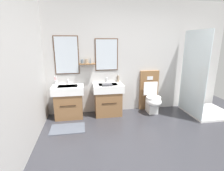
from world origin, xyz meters
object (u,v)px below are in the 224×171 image
toothbrush_cup (56,82)px  shower_tray (202,98)px  toilet (151,97)px  soap_dispenser (118,79)px  vanity_sink_right (108,99)px  folded_hand_towel (107,85)px  vanity_sink_left (69,101)px

toothbrush_cup → shower_tray: size_ratio=0.11×
toilet → toothbrush_cup: size_ratio=4.85×
soap_dispenser → shower_tray: shower_tray is taller
vanity_sink_right → folded_hand_towel: 0.40m
vanity_sink_right → toothbrush_cup: (-1.17, 0.16, 0.41)m
vanity_sink_left → soap_dispenser: size_ratio=3.78×
soap_dispenser → shower_tray: 2.05m
vanity_sink_left → folded_hand_towel: size_ratio=3.39×
toothbrush_cup → folded_hand_towel: toothbrush_cup is taller
vanity_sink_right → shower_tray: size_ratio=0.38×
toothbrush_cup → vanity_sink_right: bearing=-7.8°
toilet → folded_hand_towel: bearing=-172.8°
soap_dispenser → folded_hand_towel: 0.45m
toothbrush_cup → soap_dispenser: size_ratio=1.05×
folded_hand_towel → vanity_sink_left: bearing=170.8°
vanity_sink_left → vanity_sink_right: same height
vanity_sink_right → soap_dispenser: bearing=31.8°
folded_hand_towel → shower_tray: shower_tray is taller
vanity_sink_left → toilet: bearing=0.0°
soap_dispenser → folded_hand_towel: soap_dispenser is taller
toilet → vanity_sink_right: bearing=-180.0°
toothbrush_cup → shower_tray: 3.45m
soap_dispenser → vanity_sink_left: bearing=-171.7°
toilet → toothbrush_cup: toilet is taller
toothbrush_cup → folded_hand_towel: bearing=-14.9°
vanity_sink_left → soap_dispenser: (1.18, 0.17, 0.44)m
folded_hand_towel → toothbrush_cup: bearing=165.1°
vanity_sink_right → toilet: (1.07, 0.00, -0.02)m
toilet → soap_dispenser: (-0.80, 0.17, 0.45)m
toothbrush_cup → soap_dispenser: bearing=0.4°
folded_hand_towel → vanity_sink_right: bearing=74.1°
vanity_sink_left → folded_hand_towel: folded_hand_towel is taller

